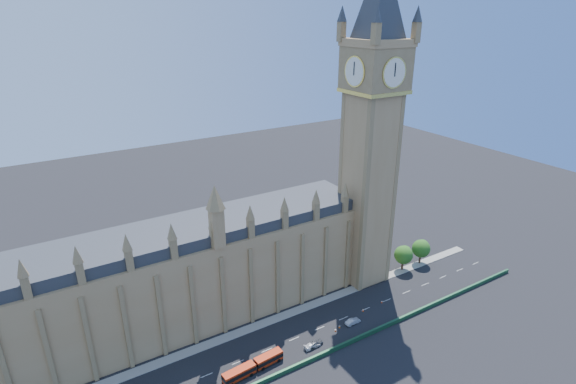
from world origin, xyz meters
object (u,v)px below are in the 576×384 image
car_silver (353,321)px  car_grey (315,343)px  red_bus (253,367)px  car_white (312,345)px

car_silver → car_grey: bearing=95.9°
red_bus → car_silver: red_bus is taller
red_bus → car_silver: size_ratio=3.56×
red_bus → car_grey: red_bus is taller
car_silver → car_white: car_silver is taller
red_bus → car_silver: bearing=-1.8°
red_bus → car_silver: (30.90, 1.43, -0.67)m
car_silver → red_bus: bearing=90.9°
car_grey → car_white: (-0.88, -0.12, -0.10)m
car_grey → car_silver: bearing=-89.7°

